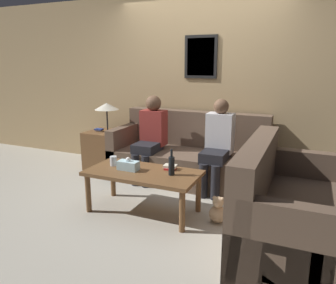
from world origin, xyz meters
name	(u,v)px	position (x,y,z in m)	size (l,w,h in m)	color
ground_plane	(174,192)	(0.00, 0.00, 0.00)	(16.00, 16.00, 0.00)	#ADA899
wall_back	(201,85)	(0.00, 1.00, 1.30)	(9.00, 0.08, 2.60)	tan
couch_main	(189,158)	(0.00, 0.53, 0.32)	(2.11, 0.89, 0.94)	brown
couch_side	(286,211)	(1.39, -0.73, 0.32)	(0.89, 1.61, 0.94)	brown
coffee_table	(143,176)	(-0.11, -0.65, 0.41)	(1.23, 0.62, 0.47)	brown
side_table_with_lamp	(105,146)	(-1.38, 0.50, 0.35)	(0.52, 0.52, 1.03)	brown
wine_bottle	(172,165)	(0.23, -0.63, 0.58)	(0.06, 0.06, 0.28)	black
drinking_glass	(113,161)	(-0.51, -0.60, 0.53)	(0.08, 0.08, 0.11)	silver
book_stack	(170,167)	(0.14, -0.46, 0.50)	(0.15, 0.13, 0.05)	red
tissue_box	(128,165)	(-0.28, -0.67, 0.53)	(0.23, 0.12, 0.15)	silver
person_left	(150,135)	(-0.51, 0.34, 0.65)	(0.34, 0.57, 1.18)	black
person_right	(218,142)	(0.46, 0.32, 0.63)	(0.34, 0.60, 1.18)	black
teddy_bear	(218,211)	(0.72, -0.56, 0.12)	(0.18, 0.18, 0.28)	tan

